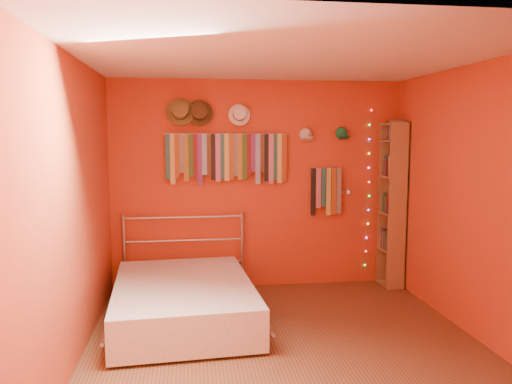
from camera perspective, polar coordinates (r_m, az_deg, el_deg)
name	(u,v)px	position (r m, az deg, el deg)	size (l,w,h in m)	color
ground	(285,344)	(4.65, 3.31, -16.95)	(3.50, 3.50, 0.00)	#54371C
back_wall	(258,185)	(6.02, 0.25, 0.81)	(3.50, 0.02, 2.50)	#AB421B
right_wall	(475,202)	(4.95, 23.74, -1.02)	(0.02, 3.50, 2.50)	#AB421B
left_wall	(75,209)	(4.33, -19.95, -1.88)	(0.02, 3.50, 2.50)	#AB421B
ceiling	(287,57)	(4.31, 3.54, 15.14)	(3.50, 3.50, 0.02)	white
tie_rack	(227,156)	(5.89, -3.29, 4.14)	(1.45, 0.03, 0.61)	#A9A9AE
small_tie_rack	(326,189)	(6.13, 8.04, 0.31)	(0.40, 0.03, 0.59)	#A9A9AE
fedora_olive	(180,111)	(5.84, -8.66, 9.15)	(0.33, 0.18, 0.32)	brown
fedora_brown	(200,112)	(5.84, -6.47, 9.04)	(0.31, 0.17, 0.31)	#463219
fedora_white	(239,114)	(5.88, -1.90, 8.87)	(0.25, 0.14, 0.25)	white
cap_white	(305,135)	(6.04, 5.68, 6.55)	(0.17, 0.21, 0.17)	silver
cap_green	(341,133)	(6.16, 9.75, 6.63)	(0.16, 0.20, 0.16)	#1A7747
fairy_lights	(368,189)	(6.33, 12.71, 0.34)	(0.06, 0.02, 1.95)	#FF3333
reading_lamp	(348,192)	(6.03, 10.45, -0.03)	(0.07, 0.31, 0.09)	#A9A9AE
bookshelf	(396,204)	(6.29, 15.67, -1.32)	(0.25, 0.34, 2.00)	brown
bed	(184,300)	(5.12, -8.28, -12.13)	(1.54, 1.99, 0.94)	#A9A9AE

